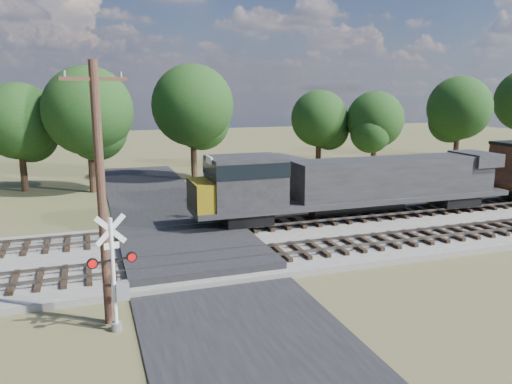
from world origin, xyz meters
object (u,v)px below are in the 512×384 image
object	(u,v)px
crossing_signal_far	(216,196)
equipment_shed	(267,182)
utility_pole	(101,190)
crossing_signal_near	(116,283)

from	to	relation	value
crossing_signal_far	equipment_shed	size ratio (longest dim) A/B	0.65
crossing_signal_far	equipment_shed	world-z (taller)	crossing_signal_far
crossing_signal_far	utility_pole	xyz separation A→B (m)	(-7.24, -12.65, 3.32)
utility_pole	equipment_shed	world-z (taller)	utility_pole
equipment_shed	crossing_signal_far	bearing A→B (deg)	-159.01
crossing_signal_near	equipment_shed	world-z (taller)	crossing_signal_near
crossing_signal_near	crossing_signal_far	size ratio (longest dim) A/B	1.11
crossing_signal_near	crossing_signal_far	distance (m)	15.06
utility_pole	equipment_shed	size ratio (longest dim) A/B	1.57
utility_pole	equipment_shed	distance (m)	19.55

